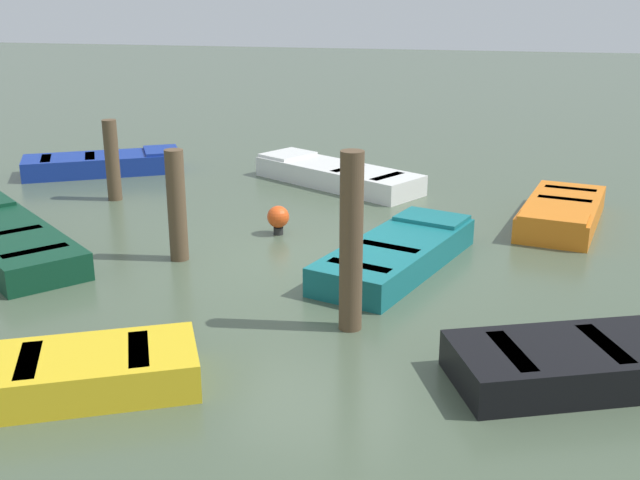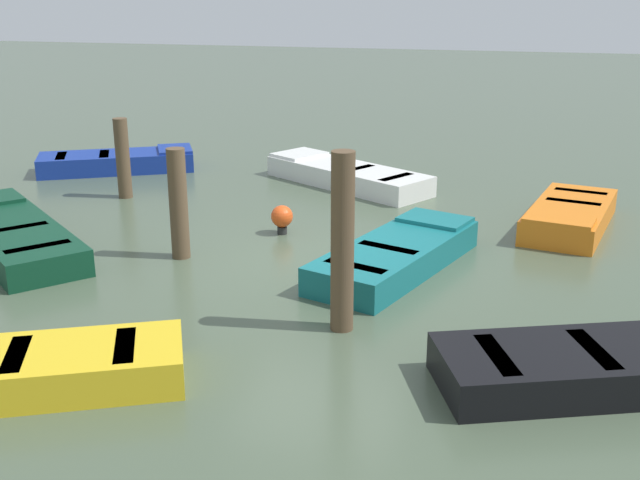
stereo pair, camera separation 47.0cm
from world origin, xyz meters
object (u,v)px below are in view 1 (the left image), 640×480
Objects in this scene: rowboat_teal at (397,253)px; marker_buoy at (278,218)px; rowboat_dark_green at (5,238)px; rowboat_black at (630,357)px; rowboat_white at (336,174)px; mooring_piling_near_left at (177,206)px; mooring_piling_far_right at (351,243)px; rowboat_blue at (104,163)px; mooring_piling_mid_right at (112,160)px; rowboat_orange at (562,212)px.

marker_buoy reaches higher than rowboat_teal.
rowboat_dark_green is 7.93× the size of marker_buoy.
rowboat_white is (4.59, -7.31, 0.00)m from rowboat_black.
mooring_piling_far_right is at bearing 147.70° from mooring_piling_near_left.
rowboat_dark_green is (-1.01, 5.09, -0.00)m from rowboat_blue.
mooring_piling_far_right reaches higher than rowboat_white.
rowboat_dark_green and rowboat_white have the same top height.
marker_buoy is at bearing 79.91° from rowboat_teal.
mooring_piling_near_left reaches higher than rowboat_black.
mooring_piling_mid_right is at bearing -86.09° from rowboat_blue.
rowboat_white is (4.29, -1.87, -0.00)m from rowboat_orange.
rowboat_orange is 1.40× the size of mooring_piling_far_right.
rowboat_dark_green is (8.70, -2.14, -0.00)m from rowboat_black.
mooring_piling_far_right is 1.41× the size of mooring_piling_mid_right.
rowboat_black and rowboat_white have the same top height.
mooring_piling_near_left is at bearing -50.09° from rowboat_orange.
mooring_piling_near_left is 3.82m from mooring_piling_mid_right.
mooring_piling_far_right is 3.87m from marker_buoy.
marker_buoy is at bearing -59.38° from rowboat_orange.
rowboat_blue is 0.89× the size of rowboat_dark_green.
mooring_piling_mid_right is (8.16, 0.16, 0.54)m from rowboat_orange.
rowboat_white is 7.00m from mooring_piling_far_right.
rowboat_white is at bearing -88.77° from rowboat_dark_green.
rowboat_teal is at bearing 151.58° from marker_buoy.
rowboat_teal is at bearing -30.82° from rowboat_orange.
rowboat_orange is 0.87× the size of rowboat_teal.
rowboat_dark_green is 3.18m from mooring_piling_mid_right.
rowboat_blue is at bearing 121.16° from rowboat_black.
rowboat_orange is 4.68m from rowboat_white.
rowboat_white is at bearing -77.21° from mooring_piling_far_right.
marker_buoy is at bearing -63.30° from rowboat_blue.
marker_buoy is (-4.85, 3.37, 0.07)m from rowboat_blue.
mooring_piling_near_left is at bearing -135.38° from rowboat_dark_green.
rowboat_dark_green is 2.30× the size of mooring_piling_near_left.
rowboat_white is 5.16m from mooring_piling_near_left.
rowboat_dark_green is at bearing 82.07° from rowboat_white.
rowboat_dark_green is 1.78× the size of mooring_piling_far_right.
rowboat_black is 6.20m from marker_buoy.
rowboat_black is 8.01× the size of marker_buoy.
marker_buoy reaches higher than rowboat_blue.
marker_buoy is at bearing 116.19° from rowboat_white.
mooring_piling_mid_right is 3.17× the size of marker_buoy.
rowboat_white is 1.74× the size of mooring_piling_far_right.
rowboat_black and rowboat_orange have the same top height.
mooring_piling_near_left is 3.46m from mooring_piling_far_right.
rowboat_dark_green is 5.94m from mooring_piling_far_right.
mooring_piling_mid_right is (2.50, -2.89, -0.07)m from mooring_piling_near_left.
mooring_piling_mid_right reaches higher than rowboat_dark_green.
mooring_piling_far_right is at bearing -73.69° from rowboat_blue.
rowboat_orange is 6.24× the size of marker_buoy.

